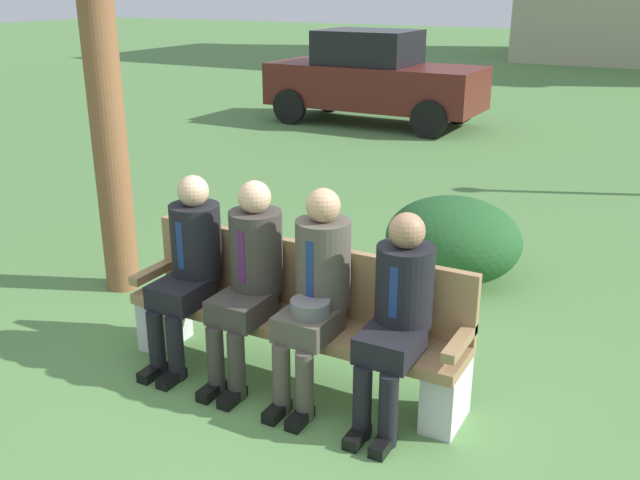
% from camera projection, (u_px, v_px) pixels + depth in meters
% --- Properties ---
extents(ground_plane, '(80.00, 80.00, 0.00)m').
position_uv_depth(ground_plane, '(286.00, 404.00, 4.43)').
color(ground_plane, '#538144').
extents(park_bench, '(2.32, 0.44, 0.90)m').
position_uv_depth(park_bench, '(295.00, 315.00, 4.62)').
color(park_bench, '#99754C').
rests_on(park_bench, ground).
extents(seated_man_leftmost, '(0.34, 0.72, 1.29)m').
position_uv_depth(seated_man_leftmost, '(189.00, 261.00, 4.75)').
color(seated_man_leftmost, black).
rests_on(seated_man_leftmost, ground).
extents(seated_man_centerleft, '(0.34, 0.72, 1.32)m').
position_uv_depth(seated_man_centerleft, '(249.00, 272.00, 4.53)').
color(seated_man_centerleft, '#38332D').
rests_on(seated_man_centerleft, ground).
extents(seated_man_centerright, '(0.34, 0.72, 1.33)m').
position_uv_depth(seated_man_centerright, '(316.00, 286.00, 4.31)').
color(seated_man_centerright, '#4C473D').
rests_on(seated_man_centerright, ground).
extents(seated_man_rightmost, '(0.34, 0.72, 1.26)m').
position_uv_depth(seated_man_rightmost, '(398.00, 309.00, 4.08)').
color(seated_man_rightmost, black).
rests_on(seated_man_rightmost, ground).
extents(shrub_near_bench, '(1.19, 1.09, 0.74)m').
position_uv_depth(shrub_near_bench, '(453.00, 240.00, 6.18)').
color(shrub_near_bench, '#225427').
rests_on(shrub_near_bench, ground).
extents(parked_car_near, '(3.91, 1.73, 1.68)m').
position_uv_depth(parked_car_near, '(373.00, 78.00, 13.01)').
color(parked_car_near, '#591E19').
rests_on(parked_car_near, ground).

